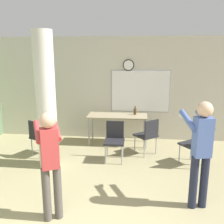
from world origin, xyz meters
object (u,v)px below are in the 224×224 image
chair_table_right (148,134)px  chair_table_front (115,138)px  folding_table (117,117)px  chair_near_pillar (40,135)px  chair_mid_room (195,143)px  person_playing_side (201,147)px  bottle_on_table (135,111)px  person_playing_front (50,158)px

chair_table_right → chair_table_front: bearing=-152.3°
folding_table → chair_near_pillar: bearing=-148.8°
chair_near_pillar → chair_mid_room: same height
chair_near_pillar → folding_table: bearing=31.2°
chair_table_right → person_playing_side: person_playing_side is taller
chair_table_front → bottle_on_table: bearing=70.0°
chair_mid_room → person_playing_side: size_ratio=0.52×
bottle_on_table → person_playing_front: bearing=-108.6°
bottle_on_table → chair_table_front: size_ratio=0.26×
chair_near_pillar → person_playing_side: 3.61m
person_playing_front → folding_table: bearing=78.2°
chair_table_front → folding_table: bearing=91.5°
chair_mid_room → folding_table: bearing=146.1°
person_playing_front → bottle_on_table: bearing=71.4°
chair_table_front → person_playing_front: size_ratio=0.55×
chair_near_pillar → chair_table_front: size_ratio=1.00×
chair_mid_room → chair_table_right: bearing=152.0°
folding_table → chair_table_right: size_ratio=1.78×
chair_mid_room → person_playing_front: size_ratio=0.55×
chair_mid_room → chair_table_front: bearing=175.7°
chair_mid_room → person_playing_side: 1.59m
chair_table_front → person_playing_side: bearing=-48.2°
chair_table_front → chair_table_right: (0.75, 0.39, 0.00)m
bottle_on_table → chair_table_right: bottle_on_table is taller
chair_table_front → person_playing_side: size_ratio=0.52×
folding_table → chair_table_front: size_ratio=1.78×
person_playing_side → chair_table_front: bearing=131.8°
person_playing_front → chair_table_front: bearing=72.1°
person_playing_side → bottle_on_table: bearing=110.1°
bottle_on_table → chair_mid_room: (1.29, -1.30, -0.35)m
folding_table → person_playing_front: bearing=-101.8°
folding_table → chair_table_right: (0.77, -0.66, -0.21)m
chair_table_right → chair_near_pillar: bearing=-171.4°
person_playing_side → chair_near_pillar: bearing=152.7°
chair_near_pillar → chair_table_right: 2.51m
bottle_on_table → chair_table_front: bottle_on_table is taller
chair_near_pillar → chair_mid_room: bearing=-2.4°
chair_near_pillar → chair_table_front: 1.73m
chair_table_right → chair_mid_room: 1.11m
chair_near_pillar → chair_table_front: same height
chair_near_pillar → person_playing_front: bearing=-64.4°
chair_table_right → chair_mid_room: same height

